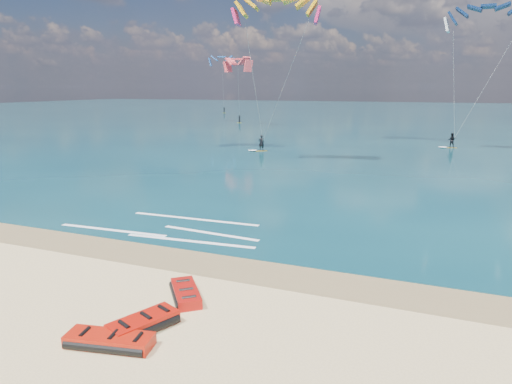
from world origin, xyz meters
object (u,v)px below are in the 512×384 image
Objects in this scene: kitesurfer_main at (269,73)px; kitesurfer_far at (472,66)px; packed_kite_mid at (186,298)px; packed_kite_left at (110,346)px; packed_kite_right at (144,329)px.

kitesurfer_far is (18.18, 12.23, 0.87)m from kitesurfer_main.
kitesurfer_main is 0.97× the size of kitesurfer_far.
kitesurfer_main is at bearing -149.64° from kitesurfer_far.
kitesurfer_far is at bearing 127.87° from packed_kite_mid.
packed_kite_right is (0.33, 1.06, 0.00)m from packed_kite_left.
kitesurfer_main is at bearing 37.47° from packed_kite_right.
packed_kite_right is at bearing -106.51° from kitesurfer_far.
packed_kite_left is 0.16× the size of kitesurfer_main.
packed_kite_left is 35.05m from kitesurfer_main.
kitesurfer_far is (10.10, 42.27, 8.86)m from packed_kite_mid.
kitesurfer_far is at bearing 66.04° from packed_kite_left.
packed_kite_mid is at bearing 71.12° from packed_kite_left.
kitesurfer_far reaches higher than packed_kite_mid.
packed_kite_right is (-0.12, -2.17, 0.00)m from packed_kite_mid.
kitesurfer_main is at bearing 156.37° from packed_kite_mid.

